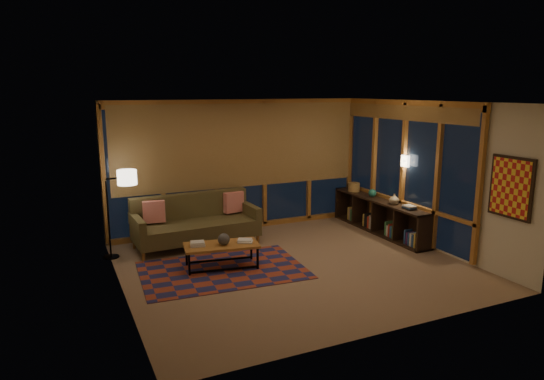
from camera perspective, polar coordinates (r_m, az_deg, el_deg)
name	(u,v)px	position (r m, az deg, el deg)	size (l,w,h in m)	color
floor	(293,266)	(8.22, 2.54, -8.87)	(5.50, 5.00, 0.01)	#9B7E60
ceiling	(295,102)	(7.70, 2.73, 10.29)	(5.50, 5.00, 0.01)	beige
walls	(294,187)	(7.85, 2.63, 0.39)	(5.51, 5.01, 2.70)	beige
window_wall_back	(241,166)	(10.04, -3.73, 2.88)	(5.30, 0.16, 2.60)	#A65D2A
window_wall_right	(402,170)	(9.81, 15.06, 2.29)	(0.16, 3.70, 2.60)	#A65D2A
wall_art	(511,187)	(8.12, 26.28, 0.27)	(0.06, 0.74, 0.94)	red
wall_sconce	(405,161)	(9.63, 15.41, 3.30)	(0.12, 0.18, 0.22)	#F1E2C9
sofa	(196,222)	(9.19, -8.89, -3.70)	(2.29, 0.93, 0.94)	#464027
pillow_left	(154,214)	(9.11, -13.71, -2.75)	(0.40, 0.13, 0.40)	red
pillow_right	(234,204)	(9.63, -4.53, -1.65)	(0.40, 0.13, 0.40)	red
area_rug	(223,270)	(8.05, -5.80, -9.34)	(2.61, 1.74, 0.01)	#9A3B26
coffee_table	(222,256)	(8.11, -5.95, -7.72)	(1.21, 0.55, 0.40)	#A65D2A
book_stack_a	(197,243)	(8.00, -8.77, -6.24)	(0.27, 0.21, 0.08)	silver
book_stack_b	(245,241)	(8.11, -3.18, -5.98)	(0.23, 0.18, 0.05)	silver
ceramic_pot	(224,239)	(7.98, -5.70, -5.75)	(0.20, 0.20, 0.20)	black
floor_lamp	(108,215)	(8.84, -18.71, -2.80)	(0.51, 0.34, 1.54)	black
bookshelf	(379,216)	(10.21, 12.51, -2.99)	(0.40, 2.76, 0.69)	black
basket	(354,187)	(10.82, 9.62, 0.35)	(0.25, 0.25, 0.19)	#AF8E47
teal_bowl	(372,193)	(10.32, 11.73, -0.35)	(0.17, 0.17, 0.17)	#1E695B
vase	(394,199)	(9.77, 14.18, -1.03)	(0.20, 0.20, 0.21)	tan
shelf_book_stack	(409,207)	(9.44, 15.86, -1.96)	(0.18, 0.26, 0.08)	silver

